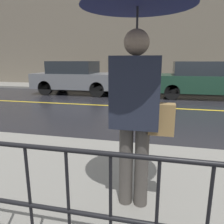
{
  "coord_description": "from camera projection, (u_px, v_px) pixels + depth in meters",
  "views": [
    {
      "loc": [
        -1.44,
        -7.46,
        1.59
      ],
      "look_at": [
        -2.31,
        -3.6,
        0.64
      ],
      "focal_mm": 35.0,
      "sensor_mm": 36.0,
      "label": 1
    }
  ],
  "objects": [
    {
      "name": "sidewalk_far",
      "position": [
        189.0,
        90.0,
        11.67
      ],
      "size": [
        28.0,
        2.19,
        0.11
      ],
      "color": "gray",
      "rests_on": "ground_plane"
    },
    {
      "name": "car_dark_green",
      "position": [
        206.0,
        80.0,
        9.32
      ],
      "size": [
        4.65,
        1.85,
        1.54
      ],
      "color": "#193828",
      "rests_on": "ground_plane"
    },
    {
      "name": "pedestrian",
      "position": [
        137.0,
        39.0,
        1.94
      ],
      "size": [
        1.01,
        1.01,
        2.16
      ],
      "color": "#4C4742",
      "rests_on": "sidewalk_near"
    },
    {
      "name": "ground_plane",
      "position": [
        205.0,
        110.0,
        7.14
      ],
      "size": [
        80.0,
        80.0,
        0.0
      ],
      "primitive_type": "plane",
      "color": "black"
    },
    {
      "name": "building_storefront",
      "position": [
        190.0,
        33.0,
        12.16
      ],
      "size": [
        28.0,
        0.3,
        6.09
      ],
      "color": "#706656",
      "rests_on": "ground_plane"
    },
    {
      "name": "car_grey",
      "position": [
        76.0,
        77.0,
        10.58
      ],
      "size": [
        4.04,
        1.92,
        1.55
      ],
      "color": "slate",
      "rests_on": "ground_plane"
    },
    {
      "name": "lane_marking",
      "position": [
        205.0,
        110.0,
        7.14
      ],
      "size": [
        25.2,
        0.12,
        0.01
      ],
      "color": "gold",
      "rests_on": "ground_plane"
    }
  ]
}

